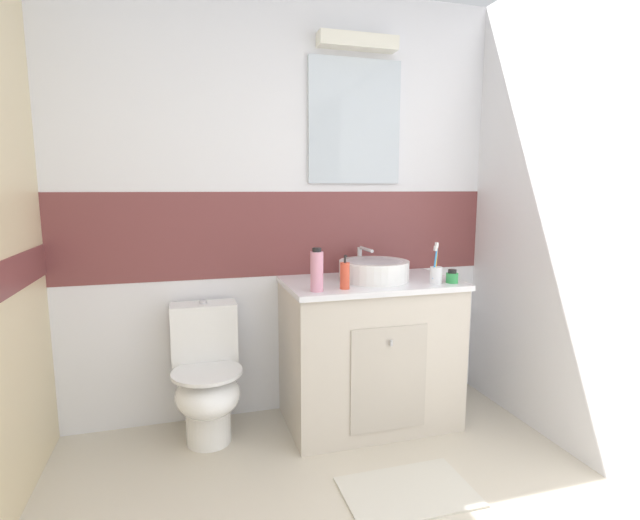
# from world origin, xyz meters

# --- Properties ---
(wall_back_tiled) EXTENTS (3.20, 0.20, 2.50)m
(wall_back_tiled) POSITION_xyz_m (0.01, 2.45, 1.26)
(wall_back_tiled) COLOR white
(wall_back_tiled) RESTS_ON ground_plane
(vanity_cabinet) EXTENTS (0.98, 0.60, 0.85)m
(vanity_cabinet) POSITION_xyz_m (0.42, 2.11, 0.43)
(vanity_cabinet) COLOR beige
(vanity_cabinet) RESTS_ON ground_plane
(sink_basin) EXTENTS (0.40, 0.44, 0.17)m
(sink_basin) POSITION_xyz_m (0.45, 2.11, 0.91)
(sink_basin) COLOR white
(sink_basin) RESTS_ON vanity_cabinet
(toilet) EXTENTS (0.37, 0.50, 0.75)m
(toilet) POSITION_xyz_m (-0.50, 2.15, 0.35)
(toilet) COLOR white
(toilet) RESTS_ON ground_plane
(toothbrush_cup) EXTENTS (0.07, 0.07, 0.22)m
(toothbrush_cup) POSITION_xyz_m (0.74, 1.93, 0.91)
(toothbrush_cup) COLOR white
(toothbrush_cup) RESTS_ON vanity_cabinet
(soap_dispenser) EXTENTS (0.05, 0.05, 0.18)m
(soap_dispenser) POSITION_xyz_m (0.21, 1.93, 0.92)
(soap_dispenser) COLOR #D84C33
(soap_dispenser) RESTS_ON vanity_cabinet
(shampoo_bottle_tall) EXTENTS (0.07, 0.07, 0.22)m
(shampoo_bottle_tall) POSITION_xyz_m (0.05, 1.91, 0.96)
(shampoo_bottle_tall) COLOR pink
(shampoo_bottle_tall) RESTS_ON vanity_cabinet
(hair_gel_jar) EXTENTS (0.07, 0.07, 0.07)m
(hair_gel_jar) POSITION_xyz_m (0.83, 1.91, 0.88)
(hair_gel_jar) COLOR green
(hair_gel_jar) RESTS_ON vanity_cabinet
(bath_mat) EXTENTS (0.59, 0.38, 0.01)m
(bath_mat) POSITION_xyz_m (0.34, 1.42, 0.01)
(bath_mat) COLOR beige
(bath_mat) RESTS_ON ground_plane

